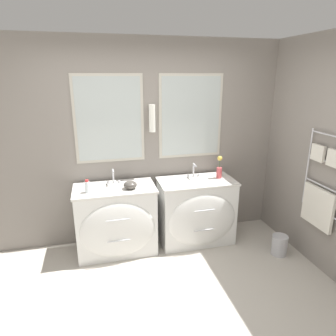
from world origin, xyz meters
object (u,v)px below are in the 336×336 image
Objects in this scene: vanity_left at (116,220)px; waste_bin at (279,245)px; toiletry_bottle at (87,187)px; vanity_right at (197,211)px; amenity_bowl at (130,185)px; flower_vase at (219,169)px.

vanity_left reaches higher than waste_bin.
toiletry_bottle is at bearing -170.17° from vanity_left.
vanity_left is at bearing 180.00° from vanity_right.
waste_bin is at bearing -31.25° from vanity_right.
waste_bin is at bearing -12.36° from toiletry_bottle.
amenity_bowl is 1.19m from flower_vase.
toiletry_bottle is (-1.36, -0.05, 0.49)m from vanity_right.
vanity_left is 3.86× the size of waste_bin.
toiletry_bottle is at bearing 167.64° from waste_bin.
waste_bin is (0.91, -0.55, -0.30)m from vanity_right.
toiletry_bottle is 0.61× the size of waste_bin.
vanity_left is 2.05m from waste_bin.
amenity_bowl is 1.99m from waste_bin.
amenity_bowl reaches higher than waste_bin.
amenity_bowl is at bearing 164.28° from waste_bin.
vanity_right is at bearing 3.39° from amenity_bowl.
vanity_left is 1.00× the size of vanity_right.
vanity_left is 6.29× the size of toiletry_bottle.
toiletry_bottle is 1.68m from flower_vase.
vanity_left is at bearing -177.48° from flower_vase.
flower_vase is at bearing 10.78° from vanity_right.
waste_bin is (1.95, -0.55, -0.30)m from vanity_left.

